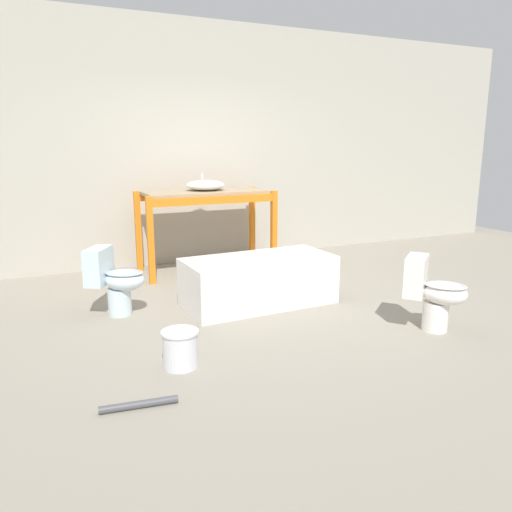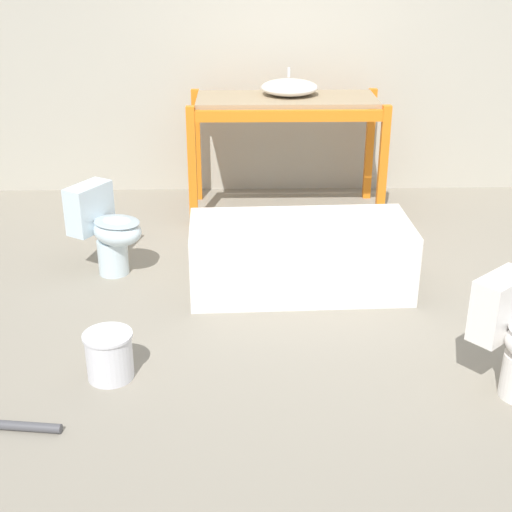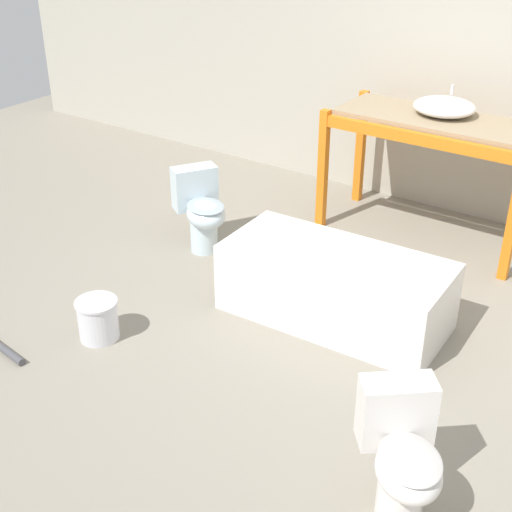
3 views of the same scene
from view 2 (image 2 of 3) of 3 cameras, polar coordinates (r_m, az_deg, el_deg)
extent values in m
plane|color=gray|center=(5.11, 4.11, -2.38)|extent=(12.00, 12.00, 0.00)
cube|color=#B2AD9E|center=(6.75, 2.89, 18.46)|extent=(10.80, 0.08, 3.20)
cube|color=orange|center=(6.01, -5.12, 7.05)|extent=(0.07, 0.07, 1.03)
cube|color=orange|center=(6.11, 10.12, 7.06)|extent=(0.07, 0.07, 1.03)
cube|color=orange|center=(6.66, -4.76, 8.79)|extent=(0.07, 0.07, 1.03)
cube|color=orange|center=(6.75, 9.07, 8.79)|extent=(0.07, 0.07, 1.03)
cube|color=orange|center=(5.89, 2.64, 11.14)|extent=(1.60, 0.06, 0.09)
cube|color=orange|center=(6.55, 2.27, 12.51)|extent=(1.60, 0.06, 0.09)
cube|color=#998466|center=(6.21, 2.46, 12.43)|extent=(1.53, 0.61, 0.04)
ellipsoid|color=white|center=(6.27, 2.70, 13.32)|extent=(0.49, 0.46, 0.13)
cylinder|color=silver|center=(6.37, 2.64, 14.48)|extent=(0.02, 0.02, 0.08)
cube|color=white|center=(4.97, 3.53, -0.01)|extent=(1.54, 0.74, 0.49)
cube|color=beige|center=(4.91, 3.58, 1.54)|extent=(1.46, 0.66, 0.21)
cylinder|color=silver|center=(5.34, -11.36, -0.06)|extent=(0.22, 0.22, 0.26)
ellipsoid|color=silver|center=(5.21, -11.01, 1.97)|extent=(0.47, 0.45, 0.21)
ellipsoid|color=#9FAFB7|center=(5.18, -11.08, 2.70)|extent=(0.45, 0.43, 0.03)
cube|color=silver|center=(5.32, -13.18, 3.78)|extent=(0.33, 0.39, 0.35)
cube|color=white|center=(4.04, 18.96, -3.80)|extent=(0.38, 0.36, 0.35)
cylinder|color=silver|center=(4.11, -11.65, -7.80)|extent=(0.26, 0.26, 0.28)
cylinder|color=silver|center=(4.05, -11.81, -6.23)|extent=(0.28, 0.28, 0.02)
cylinder|color=#4C4C51|center=(3.90, -18.74, -12.73)|extent=(0.49, 0.11, 0.05)
camera|label=1|loc=(1.82, -79.35, -19.25)|focal=35.00mm
camera|label=3|loc=(2.50, 75.16, 17.43)|focal=50.00mm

